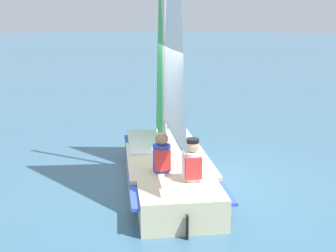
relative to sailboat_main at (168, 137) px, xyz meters
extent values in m
plane|color=#38607A|center=(-0.03, -0.03, -0.91)|extent=(260.00, 260.00, 0.00)
cube|color=beige|center=(-0.03, -0.03, -0.66)|extent=(2.56, 2.65, 0.50)
cube|color=beige|center=(-1.03, -1.24, -0.66)|extent=(1.22, 1.23, 0.50)
cube|color=beige|center=(0.98, 1.17, -0.66)|extent=(1.56, 1.52, 0.50)
cube|color=blue|center=(-0.03, -0.03, -0.50)|extent=(3.68, 3.99, 0.05)
cube|color=silver|center=(-0.74, -0.88, -0.39)|extent=(2.21, 2.27, 0.04)
cylinder|color=#B7B7BC|center=(0.35, 0.42, 0.25)|extent=(1.45, 1.71, 0.07)
pyramid|color=green|center=(-0.83, -1.00, 1.65)|extent=(0.91, 1.07, 3.91)
cube|color=black|center=(1.31, 1.57, -0.73)|extent=(0.07, 0.08, 0.35)
cube|color=black|center=(0.56, 0.37, -0.68)|extent=(0.36, 0.37, 0.45)
cylinder|color=blue|center=(0.56, 0.37, -0.20)|extent=(0.42, 0.42, 0.50)
cube|color=red|center=(0.56, 0.37, -0.18)|extent=(0.42, 0.43, 0.35)
sphere|color=#A87A56|center=(0.56, 0.37, 0.15)|extent=(0.22, 0.22, 0.22)
cube|color=black|center=(0.52, 0.99, -0.68)|extent=(0.36, 0.37, 0.45)
cylinder|color=white|center=(0.52, 0.99, -0.20)|extent=(0.42, 0.42, 0.50)
cube|color=red|center=(0.52, 0.99, -0.18)|extent=(0.42, 0.43, 0.35)
sphere|color=tan|center=(0.52, 0.99, 0.15)|extent=(0.22, 0.22, 0.22)
cylinder|color=black|center=(0.52, 0.99, 0.23)|extent=(0.29, 0.29, 0.06)
camera|label=1|loc=(5.35, 4.98, 1.98)|focal=45.00mm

